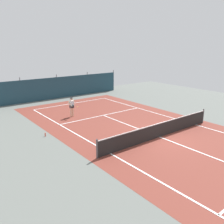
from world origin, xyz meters
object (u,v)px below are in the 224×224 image
Objects in this scene: tennis_player at (72,106)px; water_bottle at (45,135)px; parked_car at (39,88)px; tennis_ball_near_player at (78,107)px; tennis_net at (160,130)px.

tennis_player is 6.83× the size of water_bottle.
tennis_player is 0.39× the size of parked_car.
tennis_player is at bearing -128.17° from tennis_ball_near_player.
parked_car is at bearing -105.22° from tennis_player.
tennis_ball_near_player is (2.02, 2.57, -0.93)m from tennis_player.
parked_car is at bearing 93.45° from tennis_net.
tennis_ball_near_player is 7.92m from parked_car.
parked_car reaches higher than tennis_player.
tennis_player reaches higher than tennis_ball_near_player.
water_bottle is (-5.93, 4.79, -0.39)m from tennis_net.
tennis_ball_near_player is (-0.27, 10.31, -0.48)m from tennis_net.
parked_car is (-1.09, 18.15, 0.33)m from tennis_net.
tennis_net is 153.33× the size of tennis_ball_near_player.
tennis_player is 10.48m from parked_car.
water_bottle is at bearing 141.07° from tennis_net.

